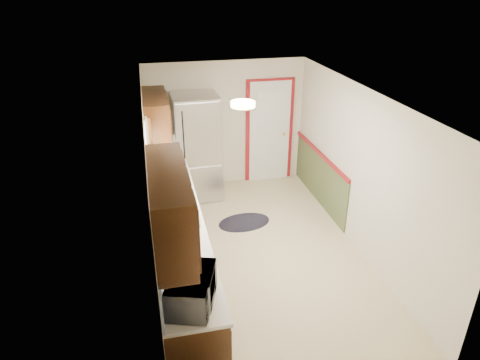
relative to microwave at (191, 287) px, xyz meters
name	(u,v)px	position (x,y,z in m)	size (l,w,h in m)	color
room_shell	(260,180)	(1.20, 1.95, 0.06)	(3.20, 5.20, 2.52)	beige
kitchen_run	(175,226)	(-0.04, 1.66, -0.33)	(0.63, 4.00, 2.20)	#361C0C
back_wall_trim	(280,141)	(2.19, 4.16, -0.25)	(1.12, 2.30, 2.08)	maroon
ceiling_fixture	(243,104)	(0.90, 1.75, 1.22)	(0.30, 0.30, 0.06)	#FFD88C
microwave	(191,287)	(0.00, 0.00, 0.00)	(0.59, 0.33, 0.40)	white
refrigerator	(197,147)	(0.58, 4.00, -0.18)	(0.82, 0.81, 1.92)	#B7B7BC
rug	(244,222)	(1.18, 2.82, -1.13)	(0.89, 0.57, 0.01)	black
cooktop	(168,165)	(0.01, 3.35, -0.19)	(0.51, 0.62, 0.02)	black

